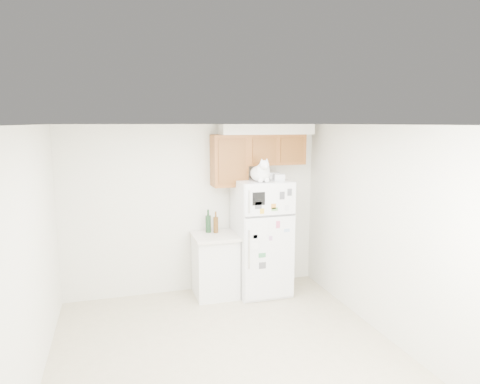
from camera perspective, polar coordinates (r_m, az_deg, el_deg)
name	(u,v)px	position (r m, az deg, el deg)	size (l,w,h in m)	color
ground_plane	(229,356)	(5.01, -1.45, -21.08)	(3.80, 4.00, 0.01)	#C4B697
room_shell	(234,201)	(4.67, -0.87, -1.25)	(3.84, 4.04, 2.52)	silver
refrigerator	(262,237)	(6.36, 2.90, -6.01)	(0.76, 0.78, 1.70)	white
base_counter	(215,265)	(6.35, -3.32, -9.69)	(0.64, 0.64, 0.92)	white
cat	(261,173)	(6.01, 2.86, 2.60)	(0.33, 0.49, 0.34)	white
storage_box_back	(273,176)	(6.29, 4.42, 2.17)	(0.18, 0.13, 0.10)	white
storage_box_front	(279,177)	(6.16, 5.22, 1.96)	(0.15, 0.11, 0.09)	white
bottle_green	(208,221)	(6.31, -4.27, -3.88)	(0.08, 0.08, 0.34)	#19381E
bottle_amber	(216,222)	(6.29, -3.25, -4.03)	(0.07, 0.07, 0.32)	#593814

